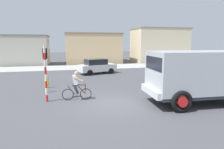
# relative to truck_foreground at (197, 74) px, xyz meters

# --- Properties ---
(ground_plane) EXTENTS (120.00, 120.00, 0.00)m
(ground_plane) POSITION_rel_truck_foreground_xyz_m (-4.64, 1.12, -1.67)
(ground_plane) COLOR #4C4C51
(sidewalk_far) EXTENTS (80.00, 5.00, 0.16)m
(sidewalk_far) POSITION_rel_truck_foreground_xyz_m (-4.64, 16.60, -1.59)
(sidewalk_far) COLOR #ADADA8
(sidewalk_far) RESTS_ON ground
(truck_foreground) EXTENTS (5.54, 3.06, 2.90)m
(truck_foreground) POSITION_rel_truck_foreground_xyz_m (0.00, 0.00, 0.00)
(truck_foreground) COLOR #B2B7BC
(truck_foreground) RESTS_ON ground
(cyclist) EXTENTS (1.72, 0.53, 1.72)m
(cyclist) POSITION_rel_truck_foreground_xyz_m (-6.46, 2.16, -0.80)
(cyclist) COLOR black
(cyclist) RESTS_ON ground
(traffic_light_pole) EXTENTS (0.24, 0.43, 3.20)m
(traffic_light_pole) POSITION_rel_truck_foreground_xyz_m (-8.14, 2.30, 0.40)
(traffic_light_pole) COLOR red
(traffic_light_pole) RESTS_ON ground
(car_red_near) EXTENTS (4.32, 2.77, 1.60)m
(car_red_near) POSITION_rel_truck_foreground_xyz_m (-3.74, 11.71, -0.85)
(car_red_near) COLOR white
(car_red_near) RESTS_ON ground
(bollard_near) EXTENTS (0.14, 0.14, 0.90)m
(bollard_near) POSITION_rel_truck_foreground_xyz_m (-8.37, 4.42, -1.22)
(bollard_near) COLOR gold
(bollard_near) RESTS_ON ground
(bollard_far) EXTENTS (0.14, 0.14, 0.90)m
(bollard_far) POSITION_rel_truck_foreground_xyz_m (-8.37, 5.82, -1.22)
(bollard_far) COLOR gold
(bollard_far) RESTS_ON ground
(building_corner_left) EXTENTS (10.09, 5.65, 4.42)m
(building_corner_left) POSITION_rel_truck_foreground_xyz_m (-14.45, 22.37, 0.55)
(building_corner_left) COLOR #B2AD9E
(building_corner_left) RESTS_ON ground
(building_mid_block) EXTENTS (8.86, 7.65, 4.83)m
(building_mid_block) POSITION_rel_truck_foreground_xyz_m (-2.57, 24.02, 0.75)
(building_mid_block) COLOR #D1B284
(building_mid_block) RESTS_ON ground
(building_corner_right) EXTENTS (9.03, 5.52, 5.76)m
(building_corner_right) POSITION_rel_truck_foreground_xyz_m (8.91, 22.40, 1.22)
(building_corner_right) COLOR beige
(building_corner_right) RESTS_ON ground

